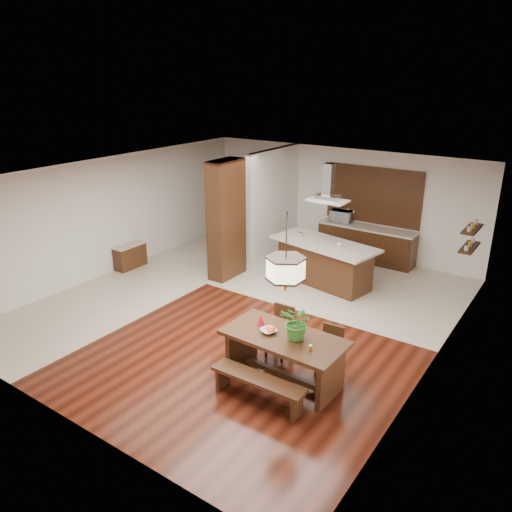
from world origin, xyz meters
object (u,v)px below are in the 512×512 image
Objects in this scene: kitchen_island at (324,262)px; island_cup at (340,245)px; dining_chair_left at (279,332)px; pendant_lantern at (286,253)px; fruit_bowl at (269,331)px; hallway_console at (130,256)px; foliage_plant at (298,323)px; range_hood at (328,183)px; dining_table at (284,348)px; microwave at (342,216)px; dining_chair_right at (329,352)px; dining_bench at (258,390)px.

island_cup reaches higher than kitchen_island.
dining_chair_left is 1.95m from pendant_lantern.
fruit_bowl is 2.24× the size of island_cup.
hallway_console is 5.42m from island_cup.
island_cup is at bearing 20.12° from hallway_console.
hallway_console is 1.50× the size of foliage_plant.
range_hood is (-1.55, 3.96, 1.34)m from foliage_plant.
foliage_plant is 0.65× the size of range_hood.
microwave is at bearing 107.42° from dining_table.
dining_chair_left is at bearing 107.77° from fruit_bowl.
dining_table is at bearing -134.45° from dining_chair_right.
foliage_plant is (0.22, 0.03, 0.51)m from dining_table.
island_cup is at bearing 95.97° from dining_chair_left.
island_cup is at bearing 99.20° from fruit_bowl.
foliage_plant is at bearing 9.00° from fruit_bowl.
pendant_lantern is 4.16m from island_cup.
hallway_console is 0.67× the size of pendant_lantern.
pendant_lantern is at bearing 0.00° from dining_table.
hallway_console is at bearing 154.94° from dining_bench.
microwave reaches higher than kitchen_island.
hallway_console is 6.54m from foliage_plant.
dining_bench is at bearing -91.46° from pendant_lantern.
hallway_console is 5.01m from kitchen_island.
hallway_console is at bearing 159.69° from fruit_bowl.
kitchen_island is (-1.33, 3.99, -0.07)m from dining_table.
hallway_console is at bearing 161.84° from foliage_plant.
fruit_bowl reaches higher than hallway_console.
dining_table is 3.48× the size of microwave.
kitchen_island is 3.01× the size of range_hood.
dining_chair_left is 5.67m from microwave.
island_cup reaches higher than dining_chair_right.
pendant_lantern is at bearing -71.61° from range_hood.
dining_chair_left is 0.81m from fruit_bowl.
dining_chair_right reaches higher than hallway_console.
range_hood is at bearing 108.39° from pendant_lantern.
hallway_console is 1.04× the size of dining_chair_right.
foliage_plant is at bearing 71.99° from dining_bench.
range_hood is 1.55× the size of microwave.
dining_chair_left is at bearing -14.66° from hallway_console.
pendant_lantern is at bearing -60.89° from kitchen_island.
foliage_plant is 6.41m from microwave.
fruit_bowl is at bearing -169.32° from dining_table.
hallway_console is 1.52× the size of microwave.
dining_bench is 4.78m from island_cup.
fruit_bowl is at bearing -171.00° from foliage_plant.
dining_bench is at bearing -108.01° from foliage_plant.
foliage_plant is (6.16, -2.02, 0.81)m from hallway_console.
foliage_plant is (-0.29, -0.57, 0.70)m from dining_chair_right.
dining_chair_right is 0.95m from foliage_plant.
fruit_bowl is at bearing -169.32° from pendant_lantern.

